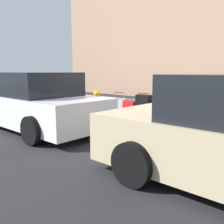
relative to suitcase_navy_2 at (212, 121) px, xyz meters
The scene contains 12 objects.
ground_plane 2.14m from the suitcase_navy_2, 19.84° to the left, with size 40.00×40.00×0.00m, color black.
sidewalk_curb 2.68m from the suitcase_navy_2, 42.22° to the right, with size 18.00×5.00×0.14m, color gray.
suitcase_navy_2 is the anchor object (origin of this frame).
suitcase_teal_3 0.50m from the suitcase_navy_2, ahead, with size 0.41×0.27×0.88m.
suitcase_olive_4 0.98m from the suitcase_navy_2, ahead, with size 0.45×0.21×0.82m.
suitcase_maroon_5 1.51m from the suitcase_navy_2, ahead, with size 0.45×0.24×0.80m.
suitcase_black_6 2.04m from the suitcase_navy_2, ahead, with size 0.47×0.23×0.82m.
suitcase_red_7 2.58m from the suitcase_navy_2, ahead, with size 0.49×0.28×0.59m.
suitcase_silver_8 3.13m from the suitcase_navy_2, ahead, with size 0.47×0.23×0.78m.
fire_hydrant 4.13m from the suitcase_navy_2, ahead, with size 0.39×0.21×0.77m.
bollard_post 4.83m from the suitcase_navy_2, ahead, with size 0.14×0.14×0.92m, color brown.
parked_car_white_1 4.68m from the suitcase_navy_2, 30.98° to the left, with size 4.56×2.17×1.55m.
Camera 1 is at (-4.26, 5.20, 1.59)m, focal length 40.08 mm.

